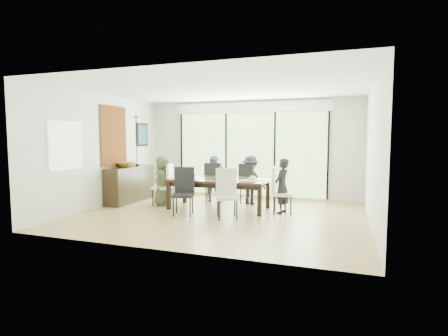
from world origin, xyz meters
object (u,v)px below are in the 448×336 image
(chair_near_right, at_px, (227,194))
(cup_c, at_px, (253,178))
(table_top, at_px, (219,180))
(person_far_right, at_px, (251,180))
(bowl, at_px, (127,165))
(chair_left_end, at_px, (162,184))
(cup_b, at_px, (223,178))
(sideboard, at_px, (130,184))
(person_left_end, at_px, (162,181))
(cup_a, at_px, (194,175))
(person_far_left, at_px, (213,178))
(laptop, at_px, (184,178))
(chair_near_left, at_px, (183,191))
(chair_far_left, at_px, (214,182))
(chair_right_end, at_px, (283,190))
(chair_far_right, at_px, (251,183))
(person_right_end, at_px, (282,186))
(vase, at_px, (221,176))

(chair_near_right, height_order, cup_c, chair_near_right)
(table_top, bearing_deg, person_far_right, 56.47)
(bowl, bearing_deg, chair_left_end, -0.99)
(chair_left_end, bearing_deg, cup_b, 74.53)
(person_far_right, relative_size, sideboard, 0.75)
(chair_near_right, height_order, person_left_end, person_left_end)
(sideboard, bearing_deg, cup_a, 1.04)
(bowl, bearing_deg, table_top, -0.40)
(cup_a, distance_m, cup_b, 0.89)
(person_far_left, height_order, cup_c, person_far_left)
(cup_b, bearing_deg, person_far_right, 66.73)
(chair_left_end, distance_m, chair_near_right, 2.18)
(person_far_left, height_order, laptop, person_far_left)
(sideboard, bearing_deg, person_left_end, -6.55)
(person_left_end, relative_size, person_far_right, 1.00)
(table_top, distance_m, chair_left_end, 1.51)
(person_far_left, distance_m, cup_c, 1.45)
(chair_near_left, bearing_deg, table_top, 44.10)
(laptop, relative_size, cup_a, 2.66)
(table_top, distance_m, chair_far_left, 0.97)
(chair_right_end, relative_size, chair_far_right, 1.00)
(chair_far_right, distance_m, cup_c, 0.82)
(table_top, xyz_separation_m, chair_right_end, (1.50, 0.00, -0.16))
(sideboard, bearing_deg, person_right_end, -1.69)
(person_far_left, xyz_separation_m, person_far_right, (1.00, 0.00, 0.00))
(vase, distance_m, cup_b, 0.18)
(person_left_end, height_order, cup_b, person_left_end)
(chair_far_left, bearing_deg, chair_right_end, 142.32)
(laptop, relative_size, bowl, 0.64)
(table_top, height_order, sideboard, sideboard)
(table_top, relative_size, chair_far_left, 2.18)
(person_far_right, bearing_deg, cup_c, 121.42)
(table_top, xyz_separation_m, person_left_end, (-1.48, 0.00, -0.07))
(chair_near_left, xyz_separation_m, sideboard, (-2.00, 0.99, -0.06))
(person_left_end, height_order, vase, person_left_end)
(chair_left_end, bearing_deg, chair_right_end, 78.00)
(chair_near_left, height_order, vase, chair_near_left)
(chair_left_end, distance_m, chair_far_right, 2.22)
(cup_c, bearing_deg, person_left_end, -177.49)
(vase, relative_size, sideboard, 0.07)
(person_right_end, height_order, cup_a, person_right_end)
(person_right_end, xyz_separation_m, person_far_left, (-1.93, 0.83, 0.00))
(chair_far_left, height_order, cup_b, chair_far_left)
(chair_far_left, height_order, cup_c, chair_far_left)
(chair_right_end, height_order, chair_near_left, same)
(chair_far_left, height_order, person_left_end, person_left_end)
(person_far_right, bearing_deg, chair_near_left, 70.81)
(table_top, relative_size, chair_right_end, 2.18)
(chair_far_left, xyz_separation_m, cup_b, (0.60, -0.95, 0.23))
(person_far_left, bearing_deg, cup_b, 124.27)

